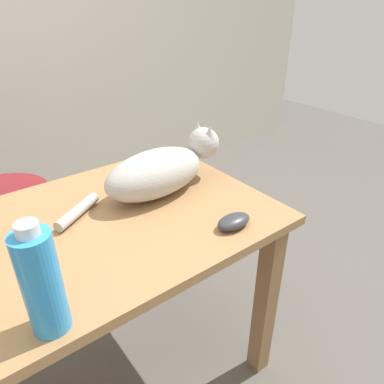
# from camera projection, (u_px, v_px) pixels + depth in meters

# --- Properties ---
(desk) EXTENTS (1.55, 0.70, 0.71)m
(desk) POSITION_uv_depth(u_px,v_px,m) (12.00, 287.00, 0.96)
(desk) COLOR #9E7247
(desk) RESTS_ON ground_plane
(cat) EXTENTS (0.61, 0.20, 0.20)m
(cat) POSITION_uv_depth(u_px,v_px,m) (161.00, 170.00, 1.18)
(cat) COLOR #B2ADA8
(cat) RESTS_ON desk
(computer_mouse) EXTENTS (0.11, 0.06, 0.04)m
(computer_mouse) POSITION_uv_depth(u_px,v_px,m) (234.00, 221.00, 1.03)
(computer_mouse) COLOR #333338
(computer_mouse) RESTS_ON desk
(spray_bottle) EXTENTS (0.08, 0.08, 0.25)m
(spray_bottle) POSITION_uv_depth(u_px,v_px,m) (42.00, 282.00, 0.67)
(spray_bottle) COLOR #2D8CD1
(spray_bottle) RESTS_ON desk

